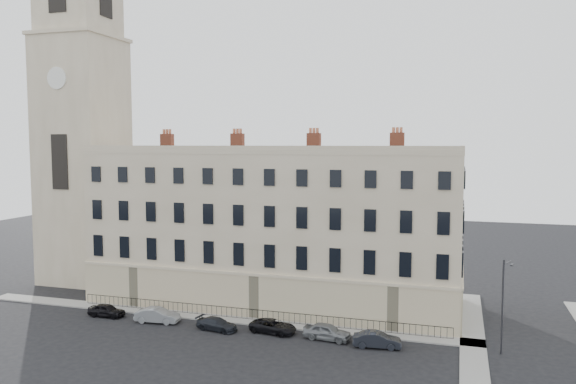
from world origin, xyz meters
name	(u,v)px	position (x,y,z in m)	size (l,w,h in m)	color
ground	(299,348)	(0.00, 0.00, 0.00)	(160.00, 160.00, 0.00)	black
terrace	(275,228)	(-5.97, 11.97, 7.50)	(36.22, 12.22, 17.00)	#BBAA8B
church_tower	(82,120)	(-30.00, 14.00, 18.66)	(8.00, 8.13, 44.00)	#BBAA8B
pavement_terrace	(210,317)	(-10.00, 5.00, 0.06)	(48.00, 2.00, 0.12)	gray
pavement_east_return	(472,331)	(13.00, 8.00, 0.06)	(2.00, 24.00, 0.12)	gray
railings	(252,314)	(-6.00, 5.40, 0.55)	(35.00, 0.04, 0.96)	black
car_a	(107,310)	(-19.29, 2.50, 0.59)	(1.40, 3.48, 1.18)	black
car_b	(157,315)	(-13.92, 2.37, 0.66)	(1.39, 3.99, 1.31)	gray
car_c	(217,324)	(-7.95, 2.01, 0.54)	(1.51, 3.70, 1.07)	black
car_d	(273,326)	(-3.12, 2.81, 0.56)	(1.86, 4.03, 1.12)	black
car_e	(327,332)	(1.63, 2.53, 0.67)	(1.59, 3.95, 1.34)	slate
car_f	(377,340)	(5.79, 1.95, 0.62)	(1.32, 3.78, 1.24)	black
streetlamp	(503,302)	(15.04, 3.28, 4.05)	(0.72, 1.50, 7.31)	#2F2F34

